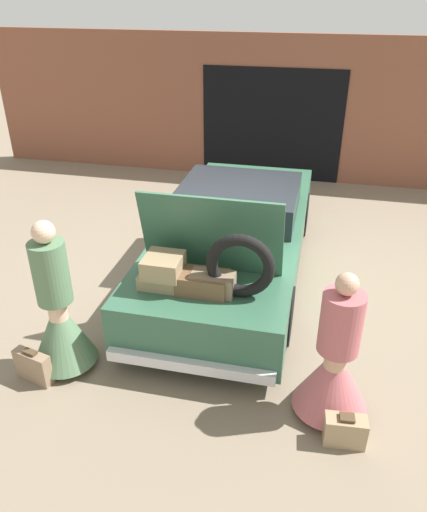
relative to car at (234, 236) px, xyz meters
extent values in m
plane|color=#7F705B|center=(0.00, 0.02, -0.57)|extent=(40.00, 40.00, 0.00)
cube|color=brown|center=(0.00, 4.07, 0.83)|extent=(12.00, 0.12, 2.80)
cube|color=black|center=(0.00, 3.99, 0.53)|extent=(2.80, 0.02, 2.20)
cube|color=#336047|center=(0.00, 0.02, -0.08)|extent=(1.82, 4.65, 0.61)
cube|color=#1E2328|center=(0.00, 0.30, 0.42)|extent=(1.60, 1.49, 0.40)
cylinder|color=black|center=(-0.84, 1.47, -0.23)|extent=(0.18, 0.69, 0.69)
cylinder|color=black|center=(0.84, 1.47, -0.23)|extent=(0.18, 0.69, 0.69)
cylinder|color=black|center=(-0.84, -1.37, -0.23)|extent=(0.18, 0.69, 0.69)
cylinder|color=black|center=(0.84, -1.37, -0.23)|extent=(0.18, 0.69, 0.69)
cube|color=silver|center=(0.00, -2.34, -0.29)|extent=(1.73, 0.10, 0.12)
cube|color=#336047|center=(0.00, -1.38, 0.70)|extent=(1.55, 0.27, 0.95)
cube|color=#9E8460|center=(-0.42, -1.75, 0.30)|extent=(0.51, 0.31, 0.15)
cube|color=#8C7259|center=(0.10, -1.75, 0.33)|extent=(0.46, 0.26, 0.22)
cube|color=#9E8460|center=(-0.42, -1.75, 0.48)|extent=(0.39, 0.41, 0.21)
cube|color=brown|center=(0.00, -1.75, 0.33)|extent=(0.53, 0.34, 0.21)
torus|color=black|center=(0.39, -1.75, 0.58)|extent=(0.70, 0.12, 0.70)
cylinder|color=beige|center=(-1.39, -2.31, -0.16)|extent=(0.19, 0.19, 0.83)
cone|color=#567A56|center=(-1.39, -2.31, -0.11)|extent=(0.67, 0.67, 0.75)
cylinder|color=#567A56|center=(-1.39, -2.31, 0.59)|extent=(0.35, 0.35, 0.66)
sphere|color=beige|center=(-1.39, -2.31, 1.03)|extent=(0.22, 0.22, 0.22)
cylinder|color=tan|center=(1.39, -2.35, -0.20)|extent=(0.21, 0.21, 0.74)
cone|color=#B25B60|center=(1.39, -2.35, -0.16)|extent=(0.71, 0.71, 0.67)
cylinder|color=#B25B60|center=(1.39, -2.35, 0.47)|extent=(0.38, 0.38, 0.59)
sphere|color=tan|center=(1.39, -2.35, 0.87)|extent=(0.20, 0.20, 0.20)
cube|color=#8C7259|center=(-1.59, -2.60, -0.40)|extent=(0.43, 0.21, 0.35)
cube|color=#4C3823|center=(-1.59, -2.60, -0.20)|extent=(0.16, 0.10, 0.02)
cube|color=#9E8460|center=(1.53, -2.72, -0.42)|extent=(0.38, 0.20, 0.29)
cube|color=#4C3823|center=(1.53, -2.72, -0.26)|extent=(0.14, 0.11, 0.02)
camera|label=1|loc=(1.08, -6.01, 3.08)|focal=35.00mm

